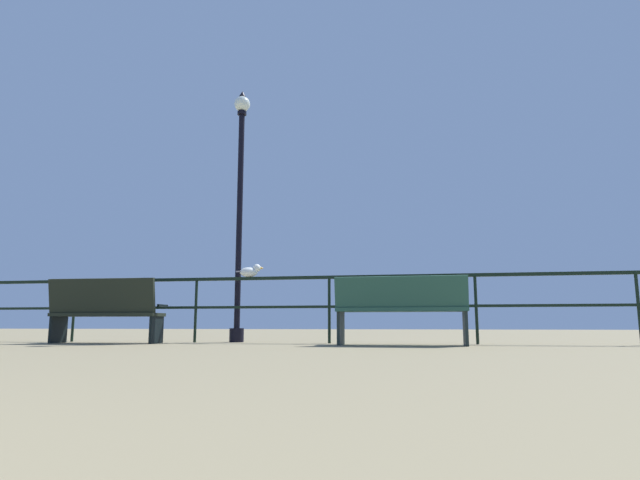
{
  "coord_description": "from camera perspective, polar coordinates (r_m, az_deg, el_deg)",
  "views": [
    {
      "loc": [
        2.4,
        1.16,
        0.29
      ],
      "look_at": [
        1.02,
        8.64,
        1.49
      ],
      "focal_mm": 29.77,
      "sensor_mm": 36.0,
      "label": 1
    }
  ],
  "objects": [
    {
      "name": "pier_railing",
      "position": [
        8.35,
        -6.34,
        -5.75
      ],
      "size": [
        19.39,
        0.05,
        1.02
      ],
      "color": "black",
      "rests_on": "ground_plane"
    },
    {
      "name": "lamppost_center",
      "position": [
        8.95,
        -8.61,
        4.43
      ],
      "size": [
        0.27,
        0.27,
        4.25
      ],
      "color": "black",
      "rests_on": "ground_plane"
    },
    {
      "name": "seagull_on_rail",
      "position": [
        8.44,
        -7.51,
        -3.34
      ],
      "size": [
        0.42,
        0.26,
        0.21
      ],
      "color": "white",
      "rests_on": "pier_railing"
    },
    {
      "name": "bench_near_right",
      "position": [
        7.32,
        8.7,
        -7.06
      ],
      "size": [
        1.77,
        0.7,
        0.92
      ],
      "color": "#254D3E",
      "rests_on": "ground_plane"
    },
    {
      "name": "bench_near_left",
      "position": [
        8.66,
        -22.14,
        -6.82
      ],
      "size": [
        1.69,
        0.68,
        0.96
      ],
      "color": "black",
      "rests_on": "ground_plane"
    }
  ]
}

